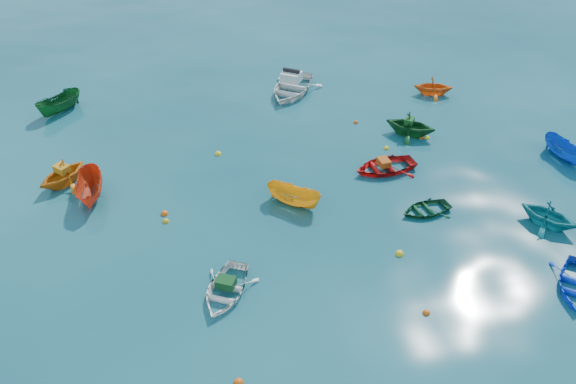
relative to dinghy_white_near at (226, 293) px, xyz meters
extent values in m
plane|color=#0A3B49|center=(3.53, 0.86, 0.00)|extent=(160.00, 160.00, 0.00)
imported|color=white|center=(0.00, 0.00, 0.00)|extent=(3.34, 3.76, 0.65)
imported|color=blue|center=(14.14, -2.05, 0.00)|extent=(3.74, 3.95, 0.67)
imported|color=orange|center=(-7.58, 9.00, 0.00)|extent=(3.60, 3.63, 1.45)
imported|color=#FBA816|center=(3.74, 5.37, 0.00)|extent=(2.94, 2.62, 1.11)
imported|color=#104725|center=(9.87, 3.74, 0.00)|extent=(2.79, 2.23, 0.52)
imported|color=teal|center=(15.07, 1.88, 0.00)|extent=(3.40, 3.45, 1.37)
imported|color=red|center=(-6.05, 7.56, 0.00)|extent=(1.40, 3.33, 1.27)
imported|color=#124F20|center=(11.54, 10.82, 0.00)|extent=(3.76, 3.65, 1.51)
imported|color=red|center=(9.00, 7.50, 0.00)|extent=(3.71, 2.92, 0.70)
imported|color=blue|center=(19.01, 7.05, 0.00)|extent=(1.66, 3.08, 1.13)
imported|color=orange|center=(14.81, 15.59, 0.00)|extent=(3.00, 2.75, 1.32)
imported|color=#145722|center=(-8.98, 17.09, 0.00)|extent=(3.03, 3.21, 1.24)
imported|color=silver|center=(5.67, 17.38, 0.00)|extent=(5.31, 5.75, 1.57)
cube|color=#10411A|center=(0.04, 0.09, 0.51)|extent=(0.93, 0.84, 0.37)
cube|color=orange|center=(-7.55, 9.04, 0.90)|extent=(0.91, 0.90, 0.35)
cube|color=#134E19|center=(11.45, 10.88, 0.91)|extent=(0.74, 0.78, 0.30)
cube|color=#B14B12|center=(8.90, 7.49, 0.52)|extent=(0.65, 0.79, 0.35)
sphere|color=#D14D0B|center=(0.12, -4.29, 0.00)|extent=(0.38, 0.38, 0.38)
sphere|color=yellow|center=(7.68, 1.06, 0.00)|extent=(0.38, 0.38, 0.38)
sphere|color=#ED540C|center=(7.63, -2.34, 0.00)|extent=(0.29, 0.29, 0.29)
sphere|color=gold|center=(-2.44, 5.01, 0.00)|extent=(0.32, 0.32, 0.32)
sphere|color=#E8550C|center=(-2.50, 5.60, 0.00)|extent=(0.37, 0.37, 0.37)
sphere|color=yellow|center=(9.76, 9.55, 0.00)|extent=(0.31, 0.31, 0.31)
sphere|color=#D8550B|center=(12.09, 10.41, 0.00)|extent=(0.39, 0.39, 0.39)
sphere|color=yellow|center=(0.37, 10.52, 0.00)|extent=(0.37, 0.37, 0.37)
sphere|color=#D4480B|center=(8.83, 12.70, 0.00)|extent=(0.29, 0.29, 0.29)
sphere|color=yellow|center=(12.42, 10.28, 0.00)|extent=(0.31, 0.31, 0.31)
camera|label=1|loc=(-0.11, -16.04, 16.74)|focal=35.00mm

